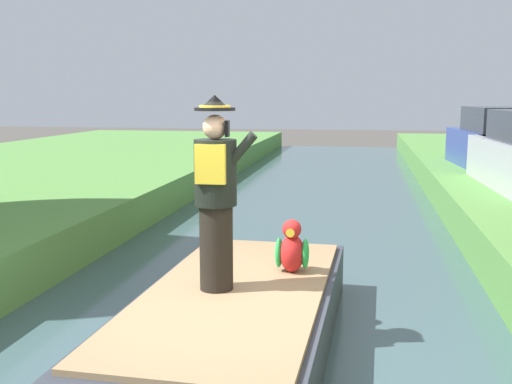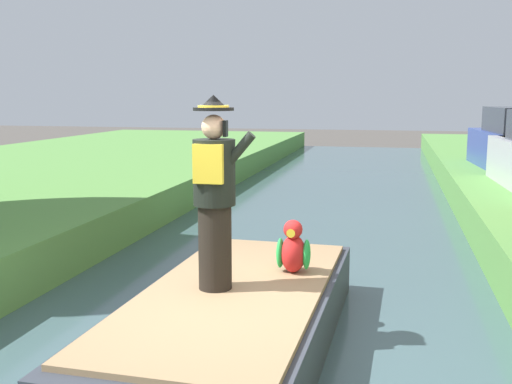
% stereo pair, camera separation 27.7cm
% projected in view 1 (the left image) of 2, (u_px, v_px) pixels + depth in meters
% --- Properties ---
extents(ground_plane, '(80.00, 80.00, 0.00)m').
position_uv_depth(ground_plane, '(230.00, 371.00, 5.65)').
color(ground_plane, '#4C4742').
extents(canal_water, '(5.49, 48.00, 0.10)m').
position_uv_depth(canal_water, '(230.00, 366.00, 5.65)').
color(canal_water, '#3D565B').
rests_on(canal_water, ground).
extents(boat, '(1.92, 4.25, 0.61)m').
position_uv_depth(boat, '(236.00, 319.00, 5.87)').
color(boat, '#333842').
rests_on(boat, canal_water).
extents(person_pirate, '(0.61, 0.42, 1.85)m').
position_uv_depth(person_pirate, '(216.00, 194.00, 5.67)').
color(person_pirate, black).
rests_on(person_pirate, boat).
extents(parrot_plush, '(0.36, 0.34, 0.57)m').
position_uv_depth(parrot_plush, '(292.00, 249.00, 6.34)').
color(parrot_plush, red).
rests_on(parrot_plush, boat).
extents(parked_car_blue, '(2.01, 4.12, 1.50)m').
position_uv_depth(parked_car_blue, '(499.00, 143.00, 14.76)').
color(parked_car_blue, '#2D4293').
rests_on(parked_car_blue, grass_bank_far).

